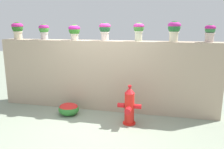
# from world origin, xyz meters

# --- Properties ---
(ground_plane) EXTENTS (24.00, 24.00, 0.00)m
(ground_plane) POSITION_xyz_m (0.00, 0.00, 0.00)
(ground_plane) COLOR gray
(stone_wall) EXTENTS (5.64, 0.42, 1.80)m
(stone_wall) POSITION_xyz_m (0.00, 1.15, 0.90)
(stone_wall) COLOR tan
(stone_wall) RESTS_ON ground
(potted_plant_0) EXTENTS (0.31, 0.31, 0.46)m
(potted_plant_0) POSITION_xyz_m (-2.43, 1.12, 2.08)
(potted_plant_0) COLOR beige
(potted_plant_0) RESTS_ON stone_wall
(potted_plant_1) EXTENTS (0.27, 0.27, 0.41)m
(potted_plant_1) POSITION_xyz_m (-1.68, 1.19, 2.05)
(potted_plant_1) COLOR beige
(potted_plant_1) RESTS_ON stone_wall
(potted_plant_2) EXTENTS (0.30, 0.30, 0.40)m
(potted_plant_2) POSITION_xyz_m (-0.79, 1.12, 2.04)
(potted_plant_2) COLOR beige
(potted_plant_2) RESTS_ON stone_wall
(potted_plant_3) EXTENTS (0.29, 0.29, 0.45)m
(potted_plant_3) POSITION_xyz_m (0.00, 1.16, 2.08)
(potted_plant_3) COLOR beige
(potted_plant_3) RESTS_ON stone_wall
(potted_plant_4) EXTENTS (0.26, 0.26, 0.44)m
(potted_plant_4) POSITION_xyz_m (0.85, 1.14, 2.08)
(potted_plant_4) COLOR #BBBD9F
(potted_plant_4) RESTS_ON stone_wall
(potted_plant_5) EXTENTS (0.30, 0.30, 0.47)m
(potted_plant_5) POSITION_xyz_m (1.66, 1.12, 2.10)
(potted_plant_5) COLOR beige
(potted_plant_5) RESTS_ON stone_wall
(potted_plant_6) EXTENTS (0.24, 0.24, 0.40)m
(potted_plant_6) POSITION_xyz_m (2.45, 1.18, 2.04)
(potted_plant_6) COLOR beige
(potted_plant_6) RESTS_ON stone_wall
(fire_hydrant) EXTENTS (0.53, 0.43, 0.90)m
(fire_hydrant) POSITION_xyz_m (0.77, 0.32, 0.41)
(fire_hydrant) COLOR red
(fire_hydrant) RESTS_ON ground
(flower_bush_left) EXTENTS (0.51, 0.46, 0.30)m
(flower_bush_left) POSITION_xyz_m (-0.77, 0.51, 0.16)
(flower_bush_left) COLOR #2F7A30
(flower_bush_left) RESTS_ON ground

